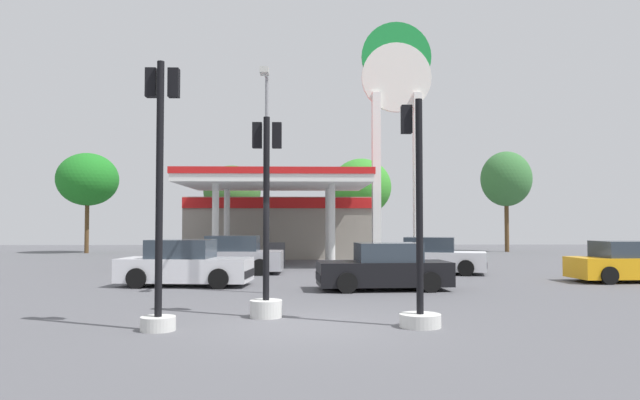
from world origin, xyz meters
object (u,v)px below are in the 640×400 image
car_1 (185,265)px  tree_2 (361,187)px  traffic_signal_0 (266,249)px  tree_3 (506,179)px  traffic_signal_1 (160,218)px  car_0 (628,263)px  car_3 (433,257)px  tree_0 (88,180)px  traffic_signal_2 (418,263)px  car_2 (230,256)px  station_pole_sign (397,113)px  tree_1 (232,192)px  car_4 (384,268)px  corner_streetlamp (266,160)px

car_1 → tree_2: bearing=70.4°
traffic_signal_0 → tree_3: 33.44m
traffic_signal_1 → traffic_signal_0: bearing=38.1°
car_0 → tree_2: tree_2 is taller
car_3 → tree_0: 27.09m
tree_0 → tree_3: 29.78m
car_3 → traffic_signal_2: 12.69m
car_1 → tree_0: tree_0 is taller
car_2 → traffic_signal_0: bearing=-78.9°
car_2 → tree_0: bearing=125.1°
car_1 → station_pole_sign: bearing=48.0°
car_2 → traffic_signal_2: size_ratio=0.97×
tree_1 → tree_3: tree_3 is taller
car_2 → traffic_signal_2: 13.59m
car_4 → traffic_signal_2: traffic_signal_2 is taller
station_pole_sign → tree_0: station_pole_sign is taller
car_1 → car_3: bearing=26.0°
tree_2 → tree_3: bearing=2.5°
station_pole_sign → traffic_signal_2: bearing=-97.7°
car_1 → tree_3: bearing=50.8°
car_2 → car_0: bearing=-14.6°
car_4 → traffic_signal_0: 6.24m
car_2 → traffic_signal_1: bearing=-88.9°
traffic_signal_2 → tree_2: bearing=86.6°
station_pole_sign → car_2: bearing=-147.9°
car_4 → tree_3: 27.45m
car_3 → tree_1: tree_1 is taller
car_2 → corner_streetlamp: 7.87m
traffic_signal_2 → tree_2: size_ratio=0.68×
car_2 → tree_1: size_ratio=0.71×
traffic_signal_2 → tree_2: 30.46m
car_0 → corner_streetlamp: size_ratio=0.64×
car_3 → tree_1: size_ratio=0.73×
traffic_signal_2 → tree_1: bearing=103.8°
car_4 → tree_2: size_ratio=0.62×
car_3 → traffic_signal_0: (-6.09, -11.01, 0.82)m
car_4 → car_1: bearing=168.4°
station_pole_sign → traffic_signal_0: size_ratio=2.75×
corner_streetlamp → car_3: bearing=46.6°
car_3 → traffic_signal_2: bearing=-103.6°
station_pole_sign → car_2: size_ratio=2.76×
car_2 → tree_3: size_ratio=0.60×
traffic_signal_0 → tree_2: bearing=80.4°
traffic_signal_1 → tree_3: size_ratio=0.71×
car_1 → car_2: size_ratio=1.00×
tree_0 → tree_1: (10.00, 0.28, -0.81)m
car_0 → tree_2: bearing=108.8°
traffic_signal_2 → car_1: bearing=128.2°
car_2 → traffic_signal_1: traffic_signal_1 is taller
car_4 → traffic_signal_1: traffic_signal_1 is taller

